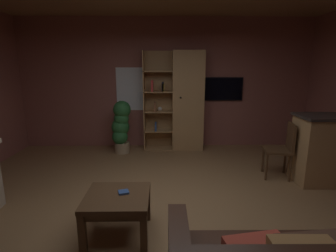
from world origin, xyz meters
The scene contains 9 objects.
floor centered at (0.00, 0.00, -0.01)m, with size 6.39×5.92×0.02m, color olive.
wall_back centered at (0.00, 2.99, 1.42)m, with size 6.51×0.06×2.83m, color #8E544C.
window_pane_back centered at (-0.71, 2.96, 1.31)m, with size 0.79×0.01×0.94m, color white.
bookshelf_cabinet centered at (0.38, 2.72, 1.06)m, with size 1.28×0.41×2.13m.
coffee_table centered at (-0.56, -0.37, 0.38)m, with size 0.68×0.65×0.47m.
table_book_0 centered at (-0.49, -0.32, 0.48)m, with size 0.11×0.10×0.02m, color #2D4C8C.
dining_chair centered at (1.89, 1.14, 0.53)m, with size 0.50×0.50×0.92m.
potted_floor_plant centered at (-0.95, 2.47, 0.59)m, with size 0.42×0.41×1.11m.
wall_mounted_tv centered at (1.25, 2.93, 1.31)m, with size 0.91×0.06×0.51m.
Camera 1 is at (-0.06, -2.95, 1.82)m, focal length 28.22 mm.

